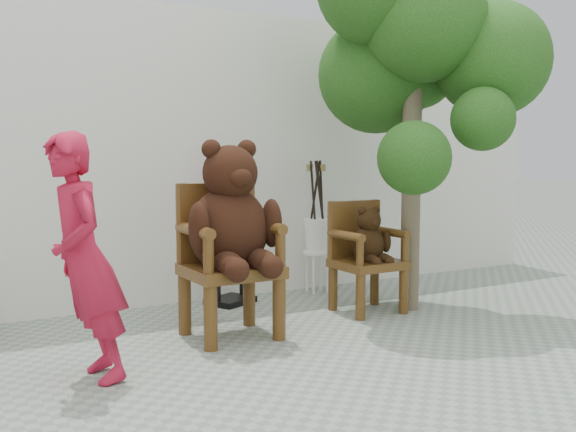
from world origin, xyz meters
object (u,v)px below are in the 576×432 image
object	(u,v)px
chair_small	(366,247)
stool_bucket	(317,234)
person	(85,259)
chair_big	(230,227)
display_stand	(230,247)
tree	(412,46)

from	to	relation	value
chair_small	stool_bucket	bearing A→B (deg)	85.90
person	chair_small	bearing A→B (deg)	99.94
chair_big	person	world-z (taller)	person
chair_big	stool_bucket	size ratio (longest dim) A/B	1.13
person	display_stand	world-z (taller)	person
person	display_stand	xyz separation A→B (m)	(1.83, 1.66, -0.25)
chair_small	person	distance (m)	2.94
person	display_stand	distance (m)	2.49
display_stand	stool_bucket	world-z (taller)	display_stand
tree	person	bearing A→B (deg)	-169.17
chair_small	stool_bucket	distance (m)	0.99
chair_big	display_stand	size ratio (longest dim) A/B	1.09
chair_big	tree	bearing A→B (deg)	2.71
chair_small	tree	bearing A→B (deg)	-11.57
person	display_stand	bearing A→B (deg)	127.81
display_stand	chair_small	bearing A→B (deg)	-67.90
person	stool_bucket	xyz separation A→B (m)	(2.91, 1.71, -0.19)
tree	stool_bucket	bearing A→B (deg)	109.94
chair_small	tree	world-z (taller)	tree
person	chair_big	bearing A→B (deg)	107.91
person	tree	distance (m)	3.77
person	tree	xyz separation A→B (m)	(3.30, 0.63, 1.72)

